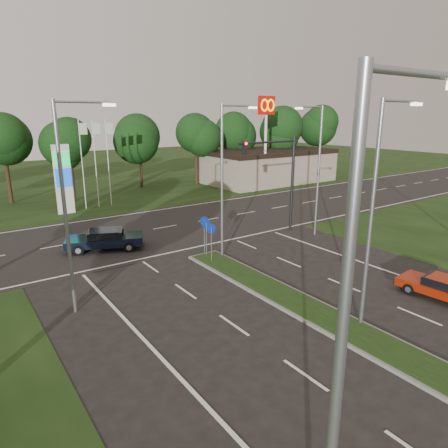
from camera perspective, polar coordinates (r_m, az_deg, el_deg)
verge_far at (r=59.75m, az=-23.05°, el=6.05°), size 160.00×50.00×0.02m
cross_road at (r=30.73m, az=-10.10°, el=-0.78°), size 160.00×12.00×0.02m
median_kerb at (r=16.41m, az=23.01°, el=-16.59°), size 2.00×26.00×0.12m
commercial_building at (r=52.25m, az=6.29°, el=8.22°), size 16.00×9.00×4.00m
streetlight_median_near at (r=16.36m, az=20.82°, el=2.58°), size 2.53×0.22×9.00m
streetlight_median_far at (r=23.34m, az=0.11°, el=7.14°), size 2.53×0.22×9.00m
streetlight_left_near at (r=5.97m, az=17.28°, el=-19.37°), size 2.53×0.22×9.00m
streetlight_left_far at (r=17.64m, az=-21.31°, el=3.41°), size 2.53×0.22×9.00m
streetlight_right_far at (r=28.53m, az=13.13°, el=8.25°), size 2.53×0.22×9.00m
traffic_signal at (r=28.82m, az=7.95°, el=7.72°), size 5.10×0.42×7.00m
median_signs at (r=23.83m, az=-2.41°, el=-0.98°), size 1.16×1.76×2.38m
gas_pylon at (r=37.27m, az=-21.70°, el=6.23°), size 5.80×1.26×8.00m
mcdonalds_sign at (r=46.19m, az=6.06°, el=14.75°), size 2.20×0.47×10.40m
treeline_far at (r=44.58m, az=-19.45°, el=12.48°), size 6.00×6.00×9.90m
red_sedan at (r=21.55m, az=28.88°, el=-7.98°), size 1.94×4.04×1.08m
navy_sedan at (r=26.74m, az=-16.62°, el=-2.07°), size 5.14×3.69×1.31m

